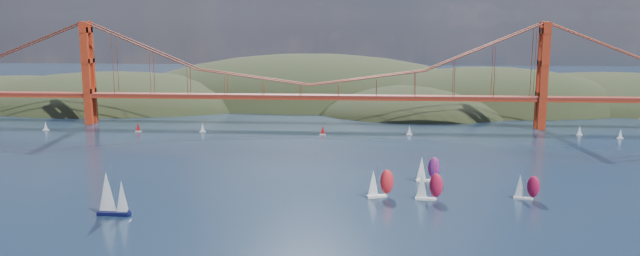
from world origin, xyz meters
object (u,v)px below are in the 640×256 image
object	(u,v)px
racer_rwb	(427,169)
racer_2	(526,187)
racer_1	(429,186)
sloop_navy	(111,194)
racer_0	(380,183)

from	to	relation	value
racer_rwb	racer_2	bearing A→B (deg)	-43.53
racer_1	racer_2	bearing A→B (deg)	7.94
sloop_navy	racer_rwb	xyz separation A→B (m)	(96.55, 44.53, -1.73)
racer_0	racer_1	size ratio (longest dim) A/B	1.03
racer_1	racer_rwb	world-z (taller)	racer_rwb
sloop_navy	racer_rwb	size ratio (longest dim) A/B	1.46
racer_1	racer_2	xyz separation A→B (m)	(31.20, 2.66, -0.47)
racer_0	racer_2	size ratio (longest dim) A/B	1.15
racer_1	racer_rwb	distance (m)	22.63
racer_1	racer_rwb	xyz separation A→B (m)	(1.91, 22.55, 0.04)
sloop_navy	racer_2	distance (m)	128.24
racer_2	racer_rwb	distance (m)	35.40
racer_rwb	racer_1	bearing A→B (deg)	-104.22
racer_1	racer_rwb	size ratio (longest dim) A/B	0.99
sloop_navy	racer_1	world-z (taller)	sloop_navy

